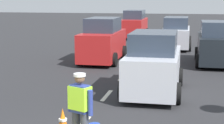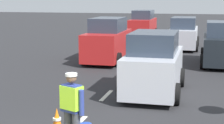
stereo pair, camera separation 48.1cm
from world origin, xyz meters
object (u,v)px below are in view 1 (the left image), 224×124
at_px(car_oncoming_second, 134,25).
at_px(car_parked_far, 218,45).
at_px(road_worker, 81,107).
at_px(car_outgoing_ahead, 154,65).
at_px(car_oncoming_lead, 103,41).
at_px(car_outgoing_far, 176,34).
at_px(traffic_cone_near, 63,122).

distance_m(car_oncoming_second, car_parked_far, 12.76).
xyz_separation_m(road_worker, car_outgoing_ahead, (1.08, 5.11, 0.05)).
bearing_deg(car_parked_far, car_oncoming_lead, -177.09).
relative_size(road_worker, car_oncoming_lead, 0.40).
relative_size(car_outgoing_ahead, car_parked_far, 1.00).
bearing_deg(car_outgoing_far, car_outgoing_ahead, -91.61).
distance_m(traffic_cone_near, car_outgoing_far, 16.34).
bearing_deg(car_parked_far, car_outgoing_far, 111.34).
relative_size(car_outgoing_ahead, car_oncoming_lead, 0.95).
height_order(traffic_cone_near, car_oncoming_second, car_oncoming_second).
relative_size(traffic_cone_near, car_oncoming_lead, 0.15).
height_order(car_oncoming_second, car_outgoing_ahead, car_oncoming_second).
bearing_deg(car_outgoing_ahead, car_oncoming_second, 100.42).
relative_size(road_worker, car_outgoing_far, 0.38).
relative_size(car_oncoming_second, car_outgoing_ahead, 1.10).
bearing_deg(traffic_cone_near, car_oncoming_lead, 97.73).
distance_m(road_worker, car_outgoing_ahead, 5.22).
bearing_deg(traffic_cone_near, car_oncoming_second, 93.84).
xyz_separation_m(road_worker, car_oncoming_lead, (-2.07, 10.99, 0.11)).
bearing_deg(car_outgoing_ahead, car_parked_far, 67.70).
height_order(car_outgoing_far, car_parked_far, car_parked_far).
xyz_separation_m(car_oncoming_lead, car_parked_far, (5.68, 0.29, -0.05)).
relative_size(car_oncoming_lead, car_outgoing_far, 0.95).
distance_m(car_outgoing_far, car_parked_far, 6.04).
bearing_deg(car_oncoming_lead, car_outgoing_far, 59.52).
distance_m(traffic_cone_near, car_oncoming_second, 22.01).
height_order(road_worker, traffic_cone_near, road_worker).
relative_size(traffic_cone_near, car_outgoing_far, 0.15).
bearing_deg(car_outgoing_far, car_parked_far, -68.66).
bearing_deg(car_oncoming_lead, car_outgoing_ahead, -61.82).
bearing_deg(car_outgoing_ahead, car_outgoing_far, 88.39).
distance_m(car_oncoming_second, car_oncoming_lead, 11.67).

